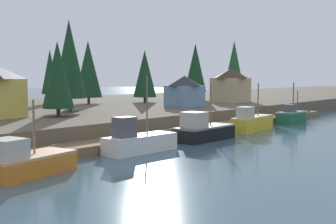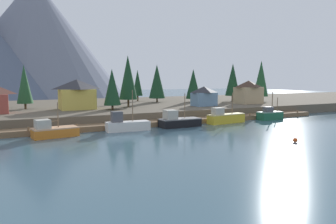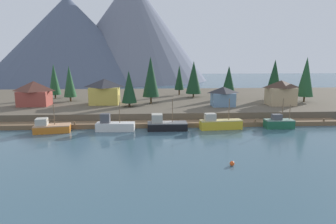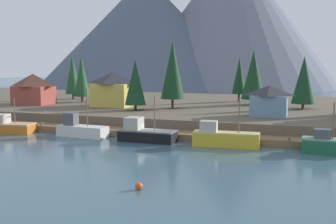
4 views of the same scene
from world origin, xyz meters
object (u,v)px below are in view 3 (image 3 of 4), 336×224
object	(u,v)px
conifer_centre	(229,81)
conifer_far_left	(306,77)
conifer_near_left	(194,77)
conifer_mid_right	(129,87)
channel_buoy	(232,164)
fishing_boat_green	(279,123)
fishing_boat_yellow	(220,124)
conifer_near_right	(151,77)
fishing_boat_white	(114,125)
house_blue	(223,96)
conifer_far_right	(274,77)
fishing_boat_black	(165,125)
house_yellow	(105,91)
house_tan	(281,92)
conifer_back_left	(179,78)
conifer_back_right	(70,81)
house_red	(34,93)
fishing_boat_orange	(51,127)
conifer_mid_left	(54,79)

from	to	relation	value
conifer_centre	conifer_far_left	bearing A→B (deg)	-20.97
conifer_near_left	conifer_mid_right	xyz separation A→B (m)	(-19.75, -17.85, -1.20)
conifer_centre	channel_buoy	distance (m)	53.31
conifer_near_left	fishing_boat_green	bearing A→B (deg)	-67.36
fishing_boat_yellow	conifer_near_right	xyz separation A→B (m)	(-14.79, 21.24, 8.84)
fishing_boat_white	conifer_near_left	bearing A→B (deg)	59.69
house_blue	conifer_far_right	bearing A→B (deg)	31.85
fishing_boat_black	conifer_far_left	xyz separation A→B (m)	(41.96, 21.53, 8.67)
fishing_boat_black	house_yellow	bearing A→B (deg)	126.93
house_tan	house_yellow	distance (m)	48.60
house_yellow	fishing_boat_green	bearing A→B (deg)	-26.86
fishing_boat_white	conifer_mid_right	world-z (taller)	conifer_mid_right
conifer_back_left	conifer_back_right	xyz separation A→B (m)	(-33.87, -13.26, -0.06)
conifer_far_right	conifer_near_left	bearing A→B (deg)	163.60
fishing_boat_green	conifer_near_left	size ratio (longest dim) A/B	0.56
fishing_boat_black	house_red	xyz separation A→B (m)	(-34.41, 19.25, 4.73)
fishing_boat_orange	house_red	size ratio (longest dim) A/B	0.92
conifer_mid_right	conifer_far_left	xyz separation A→B (m)	(50.71, 5.31, 2.06)
house_blue	conifer_back_right	size ratio (longest dim) A/B	0.59
conifer_far_right	house_red	bearing A→B (deg)	-173.62
conifer_back_left	conifer_far_right	size ratio (longest dim) A/B	0.83
fishing_boat_orange	house_tan	xyz separation A→B (m)	(56.41, 16.97, 4.88)
house_red	conifer_mid_right	world-z (taller)	conifer_mid_right
fishing_boat_white	conifer_centre	world-z (taller)	conifer_centre
fishing_boat_white	fishing_boat_green	distance (m)	36.01
conifer_centre	channel_buoy	size ratio (longest dim) A/B	14.75
conifer_mid_right	conifer_centre	bearing A→B (deg)	23.63
conifer_near_left	conifer_back_right	bearing A→B (deg)	-169.39
fishing_boat_yellow	conifer_near_left	world-z (taller)	conifer_near_left
fishing_boat_green	conifer_back_left	distance (m)	44.47
conifer_mid_left	conifer_back_right	xyz separation A→B (m)	(6.43, -6.33, -0.18)
fishing_boat_green	fishing_boat_black	bearing A→B (deg)	-178.96
conifer_back_left	conifer_far_left	bearing A→B (deg)	-28.07
fishing_boat_orange	conifer_near_left	distance (m)	49.83
conifer_near_right	house_red	bearing A→B (deg)	-176.19
fishing_boat_black	conifer_far_right	bearing A→B (deg)	37.54
conifer_far_left	house_tan	bearing A→B (deg)	-151.69
fishing_boat_white	conifer_mid_left	distance (m)	40.75
house_blue	conifer_centre	xyz separation A→B (m)	(5.17, 14.04, 3.01)
fishing_boat_orange	conifer_mid_left	bearing A→B (deg)	96.96
fishing_boat_green	conifer_near_right	world-z (taller)	conifer_near_right
conifer_near_left	conifer_back_right	world-z (taller)	conifer_near_left
fishing_boat_green	house_blue	xyz separation A→B (m)	(-8.85, 15.06, 4.03)
house_yellow	conifer_centre	world-z (taller)	conifer_centre
fishing_boat_black	conifer_mid_left	size ratio (longest dim) A/B	0.77
fishing_boat_orange	fishing_boat_black	xyz separation A→B (m)	(23.96, 0.56, 0.10)
conifer_far_right	house_tan	bearing A→B (deg)	-103.32
fishing_boat_black	channel_buoy	bearing A→B (deg)	-68.82
house_tan	conifer_mid_left	world-z (taller)	conifer_mid_left
house_blue	house_tan	bearing A→B (deg)	3.67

